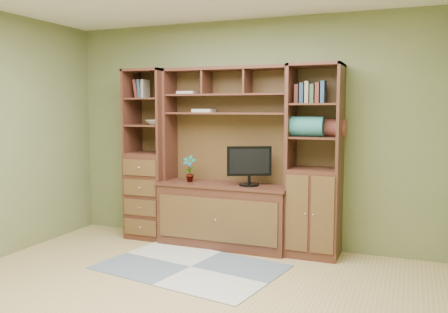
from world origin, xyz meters
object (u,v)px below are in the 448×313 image
at_px(left_tower, 149,154).
at_px(monitor, 249,159).
at_px(center_hutch, 224,158).
at_px(right_tower, 315,161).

xyz_separation_m(left_tower, monitor, (1.31, -0.07, 0.01)).
relative_size(center_hutch, monitor, 3.38).
bearing_deg(center_hutch, right_tower, 2.23).
bearing_deg(center_hutch, left_tower, 177.71).
height_order(center_hutch, monitor, center_hutch).
relative_size(center_hutch, right_tower, 1.00).
xyz_separation_m(center_hutch, left_tower, (-1.00, 0.04, 0.00)).
bearing_deg(left_tower, monitor, -3.27).
distance_m(center_hutch, left_tower, 1.00).
height_order(center_hutch, right_tower, same).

